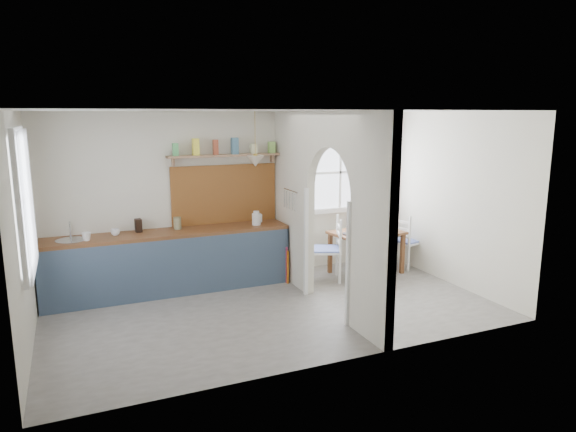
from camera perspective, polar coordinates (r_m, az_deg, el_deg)
name	(u,v)px	position (r m, az deg, el deg)	size (l,w,h in m)	color
floor	(276,310)	(6.93, -1.39, -10.43)	(5.80, 3.20, 0.01)	gray
ceiling	(275,111)	(6.44, -1.51, 11.62)	(5.80, 3.20, 0.01)	beige
walls	(275,214)	(6.56, -1.45, 0.19)	(5.81, 3.21, 2.60)	beige
partition	(322,199)	(6.87, 3.80, 1.95)	(0.12, 3.20, 2.60)	beige
kitchen_window	(21,202)	(6.07, -27.53, 1.37)	(0.10, 1.16, 1.50)	white
nook_window	(340,172)	(8.67, 5.81, 4.85)	(1.76, 0.10, 1.30)	white
counter	(170,261)	(7.70, -13.00, -4.88)	(3.50, 0.60, 0.90)	brown
sink	(71,241)	(7.47, -22.96, -2.56)	(0.40, 0.40, 0.02)	#AFB2B9
backsplash	(225,194)	(7.95, -7.04, 2.43)	(1.65, 0.03, 0.90)	brown
shelf	(225,152)	(7.80, -6.98, 7.05)	(1.75, 0.20, 0.21)	#926C4E
pendant_lamp	(255,161)	(7.60, -3.64, 6.11)	(0.26, 0.26, 0.16)	white
utensil_rail	(291,191)	(7.58, 0.31, 2.85)	(0.02, 0.02, 0.50)	#AFB2B9
dining_table	(366,252)	(8.46, 8.68, -4.01)	(1.11, 0.74, 0.70)	brown
chair_left	(325,249)	(8.01, 4.17, -3.66)	(0.46, 0.46, 1.00)	white
chair_right	(407,240)	(8.90, 13.07, -2.65)	(0.42, 0.42, 0.93)	white
kettle	(256,218)	(7.82, -3.54, -0.22)	(0.18, 0.14, 0.21)	silver
mug_a	(86,237)	(7.35, -21.49, -2.14)	(0.12, 0.12, 0.11)	white
mug_b	(115,232)	(7.52, -18.64, -1.71)	(0.12, 0.12, 0.09)	white
knife_block	(138,225)	(7.64, -16.29, -1.01)	(0.09, 0.12, 0.19)	black
jar	(177,223)	(7.69, -12.19, -0.78)	(0.11, 0.11, 0.18)	#7D7954
towel_magenta	(287,266)	(7.91, -0.15, -5.53)	(0.02, 0.03, 0.58)	#B33053
towel_orange	(288,268)	(7.88, -0.03, -5.79)	(0.02, 0.03, 0.53)	#D16011
bowl	(383,229)	(8.46, 10.52, -1.43)	(0.26, 0.26, 0.06)	white
table_cup	(364,231)	(8.20, 8.44, -1.63)	(0.11, 0.11, 0.10)	#3F7544
plate	(349,234)	(8.14, 6.78, -1.98)	(0.20, 0.20, 0.02)	black
vase	(368,223)	(8.54, 8.85, -0.78)	(0.19, 0.19, 0.20)	#432853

